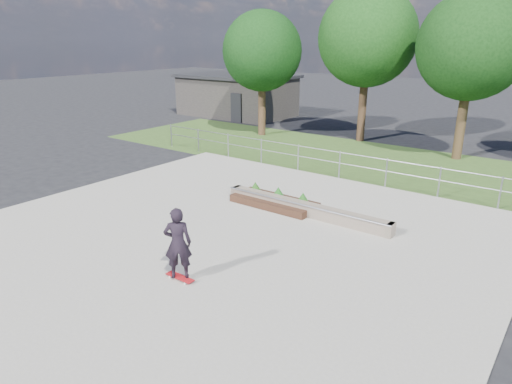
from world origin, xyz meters
TOP-DOWN VIEW (x-y plane):
  - ground at (0.00, 0.00)m, footprint 120.00×120.00m
  - grass_verge at (0.00, 11.00)m, footprint 30.00×8.00m
  - concrete_slab at (0.00, 0.00)m, footprint 15.00×15.00m
  - fence at (0.00, 7.50)m, footprint 20.06×0.06m
  - building at (-14.00, 18.00)m, footprint 8.40×5.40m
  - tree_far_left at (-8.00, 13.00)m, footprint 4.55×4.55m
  - tree_mid_left at (-2.50, 15.00)m, footprint 5.25×5.25m
  - tree_mid_right at (3.00, 14.00)m, footprint 4.90×4.90m
  - grind_ledge at (1.02, 3.07)m, footprint 6.00×0.44m
  - planter_bed at (-0.27, 3.22)m, footprint 3.00×1.20m
  - skateboarder at (0.85, -2.41)m, footprint 0.80×0.74m

SIDE VIEW (x-z plane):
  - ground at x=0.00m, z-range 0.00..0.00m
  - grass_verge at x=0.00m, z-range 0.00..0.02m
  - concrete_slab at x=0.00m, z-range 0.00..0.06m
  - planter_bed at x=-0.27m, z-range -0.06..0.55m
  - grind_ledge at x=1.02m, z-range 0.05..0.48m
  - fence at x=0.00m, z-range 0.17..1.37m
  - skateboarder at x=0.85m, z-range 0.09..1.94m
  - building at x=-14.00m, z-range 0.01..3.01m
  - tree_far_left at x=-8.00m, z-range 1.28..8.43m
  - tree_mid_right at x=3.00m, z-range 1.38..9.08m
  - tree_mid_left at x=-2.50m, z-range 1.48..9.73m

